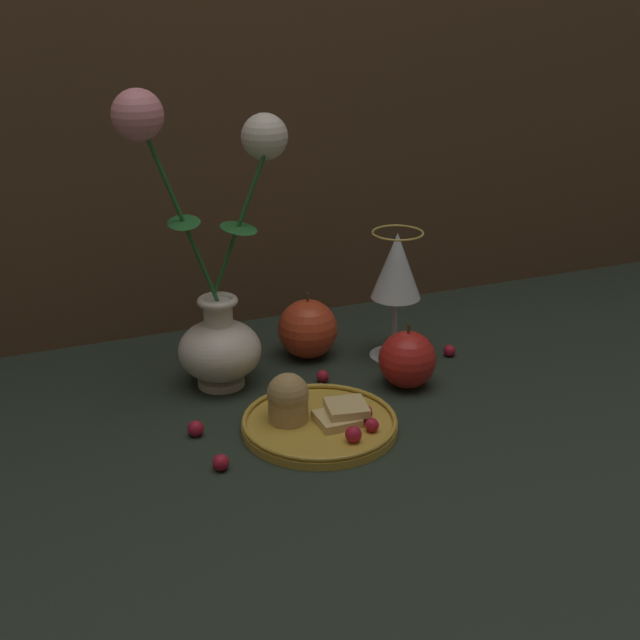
{
  "coord_description": "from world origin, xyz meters",
  "views": [
    {
      "loc": [
        -0.38,
        -0.95,
        0.52
      ],
      "look_at": [
        -0.0,
        -0.0,
        0.1
      ],
      "focal_mm": 50.0,
      "sensor_mm": 36.0,
      "label": 1
    }
  ],
  "objects_px": {
    "plate_with_pastries": "(314,417)",
    "apple_near_glass": "(407,360)",
    "vase": "(214,287)",
    "wine_glass": "(396,271)",
    "apple_beside_vase": "(308,329)"
  },
  "relations": [
    {
      "from": "apple_beside_vase",
      "to": "apple_near_glass",
      "type": "height_order",
      "value": "apple_beside_vase"
    },
    {
      "from": "vase",
      "to": "wine_glass",
      "type": "bearing_deg",
      "value": -1.65
    },
    {
      "from": "apple_near_glass",
      "to": "wine_glass",
      "type": "bearing_deg",
      "value": 73.99
    },
    {
      "from": "plate_with_pastries",
      "to": "apple_beside_vase",
      "type": "height_order",
      "value": "apple_beside_vase"
    },
    {
      "from": "vase",
      "to": "wine_glass",
      "type": "xyz_separation_m",
      "value": [
        0.25,
        -0.01,
        -0.01
      ]
    },
    {
      "from": "plate_with_pastries",
      "to": "apple_near_glass",
      "type": "height_order",
      "value": "apple_near_glass"
    },
    {
      "from": "plate_with_pastries",
      "to": "apple_near_glass",
      "type": "xyz_separation_m",
      "value": [
        0.15,
        0.06,
        0.02
      ]
    },
    {
      "from": "vase",
      "to": "apple_beside_vase",
      "type": "xyz_separation_m",
      "value": [
        0.14,
        0.04,
        -0.09
      ]
    },
    {
      "from": "apple_near_glass",
      "to": "apple_beside_vase",
      "type": "bearing_deg",
      "value": 122.92
    },
    {
      "from": "plate_with_pastries",
      "to": "apple_near_glass",
      "type": "distance_m",
      "value": 0.17
    },
    {
      "from": "wine_glass",
      "to": "apple_beside_vase",
      "type": "distance_m",
      "value": 0.15
    },
    {
      "from": "wine_glass",
      "to": "apple_near_glass",
      "type": "relative_size",
      "value": 2.08
    },
    {
      "from": "plate_with_pastries",
      "to": "apple_near_glass",
      "type": "bearing_deg",
      "value": 21.69
    },
    {
      "from": "vase",
      "to": "plate_with_pastries",
      "type": "distance_m",
      "value": 0.21
    },
    {
      "from": "vase",
      "to": "apple_beside_vase",
      "type": "distance_m",
      "value": 0.17
    }
  ]
}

